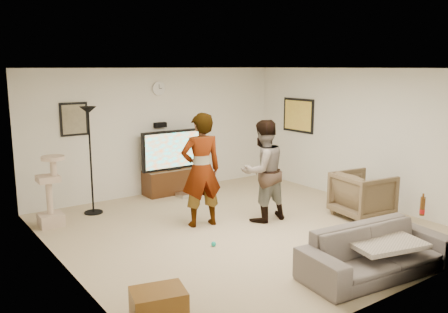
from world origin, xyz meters
TOP-DOWN VIEW (x-y plane):
  - floor at (0.00, 0.00)m, footprint 5.50×5.50m
  - ceiling at (0.00, 0.00)m, footprint 5.50×5.50m
  - wall_back at (0.00, 2.75)m, footprint 5.50×0.04m
  - wall_front at (0.00, -2.75)m, footprint 5.50×0.04m
  - wall_left at (-2.75, 0.00)m, footprint 0.04×5.50m
  - wall_right at (2.75, 0.00)m, footprint 0.04×5.50m
  - wall_clock at (0.00, 2.72)m, footprint 0.26×0.04m
  - wall_speaker at (0.00, 2.69)m, footprint 0.25×0.10m
  - picture_back at (-1.70, 2.73)m, footprint 0.42×0.03m
  - picture_right at (2.73, 1.60)m, footprint 0.03×0.78m
  - tv_stand at (0.16, 2.50)m, footprint 1.19×0.45m
  - console_box at (0.27, 2.11)m, footprint 0.40×0.30m
  - tv at (0.16, 2.50)m, footprint 1.32×0.08m
  - tv_screen at (0.16, 2.46)m, footprint 1.21×0.01m
  - floor_lamp at (-1.65, 2.13)m, footprint 0.32×0.32m
  - cat_tree at (-2.44, 1.87)m, footprint 0.38×0.38m
  - person_left at (-0.45, 0.49)m, footprint 0.74×0.56m
  - person_right at (0.52, 0.12)m, footprint 0.83×0.65m
  - sofa at (0.32, -2.29)m, footprint 2.07×1.00m
  - throw_blanket at (0.43, -2.29)m, footprint 1.04×0.89m
  - beer_bottle at (1.24, -2.29)m, footprint 0.06×0.06m
  - armchair at (2.00, -0.74)m, footprint 0.96×0.94m
  - side_table at (-2.40, -1.75)m, footprint 0.61×0.51m
  - toy_ball at (-0.80, -0.38)m, footprint 0.07×0.07m

SIDE VIEW (x-z plane):
  - floor at x=0.00m, z-range -0.02..0.00m
  - console_box at x=0.27m, z-range 0.00..0.07m
  - toy_ball at x=-0.80m, z-range 0.00..0.07m
  - side_table at x=-2.40m, z-range 0.00..0.35m
  - tv_stand at x=0.16m, z-range 0.00..0.49m
  - sofa at x=0.32m, z-range 0.00..0.58m
  - armchair at x=2.00m, z-range 0.00..0.78m
  - throw_blanket at x=0.43m, z-range 0.36..0.42m
  - cat_tree at x=-2.44m, z-range 0.00..1.15m
  - beer_bottle at x=1.24m, z-range 0.58..0.83m
  - person_right at x=0.52m, z-range 0.00..1.68m
  - tv at x=0.16m, z-range 0.49..1.28m
  - tv_screen at x=0.16m, z-range 0.54..1.23m
  - person_left at x=-0.45m, z-range 0.00..1.83m
  - floor_lamp at x=-1.65m, z-range 0.00..1.86m
  - wall_back at x=0.00m, z-range 0.00..2.50m
  - wall_front at x=0.00m, z-range 0.00..2.50m
  - wall_left at x=-2.75m, z-range 0.00..2.50m
  - wall_right at x=2.75m, z-range 0.00..2.50m
  - wall_speaker at x=0.00m, z-range 1.33..1.43m
  - picture_right at x=2.73m, z-range 1.19..1.81m
  - picture_back at x=-1.70m, z-range 1.34..1.86m
  - wall_clock at x=0.00m, z-range 1.97..2.23m
  - ceiling at x=0.00m, z-range 2.50..2.52m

